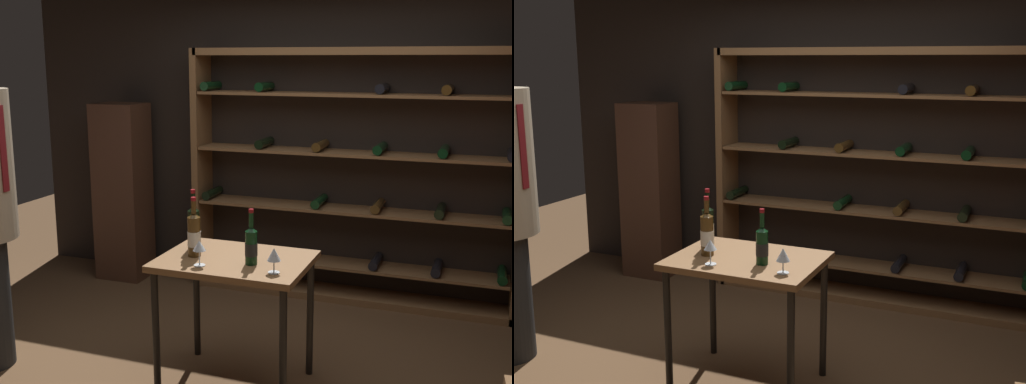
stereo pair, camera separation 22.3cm
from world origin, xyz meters
TOP-DOWN VIEW (x-y plane):
  - ground_plane at (0.00, 0.00)m, footprint 9.67×9.67m
  - back_wall at (0.00, 1.84)m, footprint 5.70×0.10m
  - wine_rack at (0.26, 1.63)m, footprint 2.73×0.32m
  - tasting_table at (-0.10, -0.05)m, footprint 0.90×0.67m
  - display_cabinet at (-1.84, 1.48)m, footprint 0.44×0.36m
  - wine_bottle_black_capsule at (0.04, -0.12)m, footprint 0.07×0.07m
  - wine_bottle_red_label at (-0.41, 0.03)m, footprint 0.08×0.08m
  - wine_bottle_amber_reserve at (-0.35, -0.10)m, footprint 0.08×0.08m
  - wine_glass_stemmed_center at (-0.24, -0.25)m, footprint 0.08×0.08m
  - wine_glass_stemmed_right at (0.21, -0.23)m, footprint 0.08×0.08m

SIDE VIEW (x-z plane):
  - ground_plane at x=0.00m, z-range 0.00..0.00m
  - tasting_table at x=-0.10m, z-range 0.31..1.14m
  - display_cabinet at x=-1.84m, z-range 0.00..1.62m
  - wine_glass_stemmed_right at x=0.21m, z-range 0.86..1.00m
  - wine_glass_stemmed_center at x=-0.24m, z-range 0.86..1.02m
  - wine_bottle_black_capsule at x=0.04m, z-range 0.78..1.11m
  - wine_bottle_amber_reserve at x=-0.35m, z-range 0.78..1.15m
  - wine_bottle_red_label at x=-0.41m, z-range 0.77..1.16m
  - wine_rack at x=0.26m, z-range 0.00..2.10m
  - back_wall at x=0.00m, z-range 0.00..2.61m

